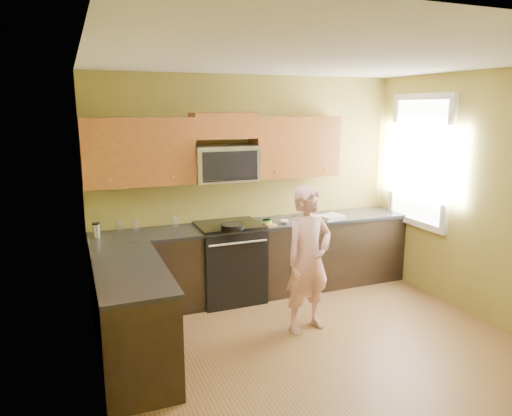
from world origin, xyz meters
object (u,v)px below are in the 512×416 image
microwave (225,181)px  travel_mug (97,238)px  stove (229,262)px  woman (308,259)px  frying_pan (233,229)px  butter_tub (267,225)px

microwave → travel_mug: bearing=-176.9°
stove → woman: bearing=-64.6°
frying_pan → travel_mug: (-1.46, 0.30, -0.03)m
microwave → stove: bearing=-90.0°
microwave → frying_pan: microwave is taller
woman → frying_pan: size_ratio=3.35×
stove → microwave: bearing=90.0°
woman → frying_pan: bearing=112.7°
stove → microwave: 0.98m
microwave → frying_pan: 0.63m
woman → travel_mug: woman is taller
stove → microwave: (0.00, 0.12, 0.97)m
microwave → travel_mug: size_ratio=4.52×
microwave → butter_tub: 0.73m
stove → frying_pan: frying_pan is taller
microwave → woman: microwave is taller
stove → woman: size_ratio=0.62×
stove → microwave: microwave is taller
butter_tub → stove: bearing=167.1°
travel_mug → woman: bearing=-29.0°
travel_mug → butter_tub: bearing=-4.3°
woman → frying_pan: (-0.55, 0.81, 0.18)m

